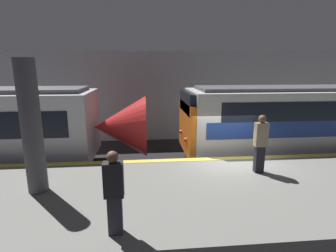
% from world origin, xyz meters
% --- Properties ---
extents(ground_plane, '(120.00, 120.00, 0.00)m').
position_xyz_m(ground_plane, '(0.00, 0.00, 0.00)').
color(ground_plane, black).
extents(platform, '(40.00, 4.77, 1.08)m').
position_xyz_m(platform, '(0.00, -2.38, 0.53)').
color(platform, slate).
rests_on(platform, ground).
extents(station_rear_barrier, '(50.00, 0.15, 5.16)m').
position_xyz_m(station_rear_barrier, '(0.00, 6.44, 2.58)').
color(station_rear_barrier, '#939399').
rests_on(station_rear_barrier, ground).
extents(support_pillar_near, '(0.50, 0.50, 3.48)m').
position_xyz_m(support_pillar_near, '(-5.93, -2.12, 2.81)').
color(support_pillar_near, '#47474C').
rests_on(support_pillar_near, platform).
extents(person_waiting, '(0.38, 0.24, 1.83)m').
position_xyz_m(person_waiting, '(0.50, -1.43, 2.05)').
color(person_waiting, black).
rests_on(person_waiting, platform).
extents(person_walking, '(0.38, 0.24, 1.72)m').
position_xyz_m(person_walking, '(-3.68, -4.17, 1.98)').
color(person_walking, '#2D2D38').
rests_on(person_walking, platform).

